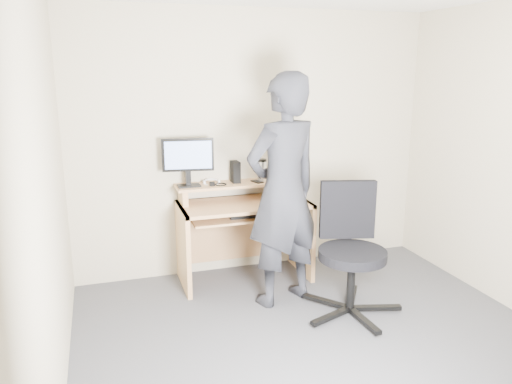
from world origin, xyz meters
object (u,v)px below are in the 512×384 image
desk (242,221)px  monitor (188,158)px  office_chair (350,245)px  person (283,192)px

desk → monitor: 0.79m
monitor → office_chair: size_ratio=0.45×
desk → person: 0.76m
monitor → office_chair: bearing=-32.5°
desk → person: bearing=-73.6°
office_chair → person: bearing=161.0°
monitor → office_chair: monitor is taller
person → desk: bearing=-91.2°
desk → person: (0.18, -0.61, 0.42)m
desk → person: person is taller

